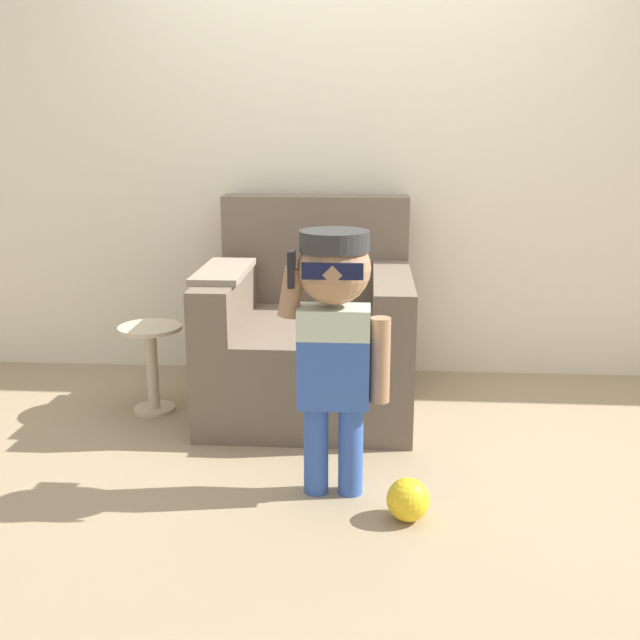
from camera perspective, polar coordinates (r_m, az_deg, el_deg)
ground_plane at (r=3.72m, az=2.27°, el=-6.88°), size 10.00×10.00×0.00m
wall_back at (r=4.12m, az=2.74°, el=13.73°), size 10.00×0.05×2.60m
armchair at (r=3.73m, az=-0.75°, el=-1.14°), size 0.99×1.03×1.01m
person_child at (r=2.70m, az=1.12°, el=-0.23°), size 0.41×0.31×1.01m
side_table at (r=3.72m, az=-12.69°, el=-2.98°), size 0.30×0.30×0.43m
toy_ball at (r=2.75m, az=6.73°, el=-13.44°), size 0.16×0.16×0.16m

